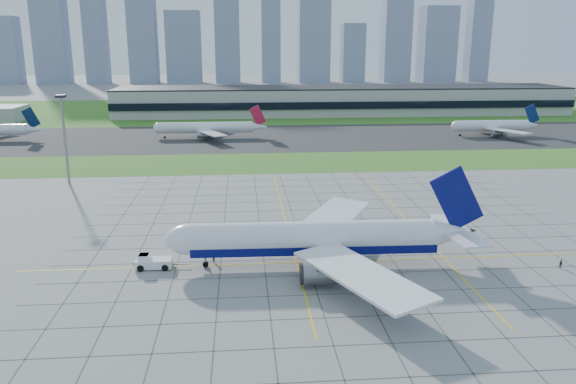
# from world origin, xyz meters

# --- Properties ---
(ground) EXTENTS (1400.00, 1400.00, 0.00)m
(ground) POSITION_xyz_m (0.00, 0.00, 0.00)
(ground) COLOR gray
(ground) RESTS_ON ground
(grass_median) EXTENTS (700.00, 35.00, 0.04)m
(grass_median) POSITION_xyz_m (0.00, 90.00, 0.02)
(grass_median) COLOR #397120
(grass_median) RESTS_ON ground
(asphalt_taxiway) EXTENTS (700.00, 75.00, 0.04)m
(asphalt_taxiway) POSITION_xyz_m (0.00, 145.00, 0.03)
(asphalt_taxiway) COLOR #383838
(asphalt_taxiway) RESTS_ON ground
(grass_far) EXTENTS (700.00, 145.00, 0.04)m
(grass_far) POSITION_xyz_m (0.00, 255.00, 0.02)
(grass_far) COLOR #397120
(grass_far) RESTS_ON ground
(apron_markings) EXTENTS (120.00, 130.00, 0.03)m
(apron_markings) POSITION_xyz_m (0.43, 11.09, 0.02)
(apron_markings) COLOR #474744
(apron_markings) RESTS_ON ground
(terminal) EXTENTS (260.00, 43.00, 15.80)m
(terminal) POSITION_xyz_m (40.00, 229.87, 7.89)
(terminal) COLOR #B7B7B2
(terminal) RESTS_ON ground
(light_mast) EXTENTS (2.50, 2.50, 25.60)m
(light_mast) POSITION_xyz_m (-70.00, 65.00, 16.18)
(light_mast) COLOR gray
(light_mast) RESTS_ON ground
(city_skyline) EXTENTS (523.00, 32.40, 160.00)m
(city_skyline) POSITION_xyz_m (-8.71, 520.00, 59.09)
(city_skyline) COLOR #828EAA
(city_skyline) RESTS_ON ground
(airliner) EXTENTS (57.90, 58.66, 18.22)m
(airliner) POSITION_xyz_m (-6.61, -3.15, 4.98)
(airliner) COLOR white
(airliner) RESTS_ON ground
(pushback_tug) EXTENTS (9.55, 3.48, 2.65)m
(pushback_tug) POSITION_xyz_m (-36.24, -2.36, 1.18)
(pushback_tug) COLOR white
(pushback_tug) RESTS_ON ground
(crew_near) EXTENTS (0.67, 0.82, 1.94)m
(crew_near) POSITION_xyz_m (-25.26, -0.52, 0.97)
(crew_near) COLOR black
(crew_near) RESTS_ON ground
(crew_far) EXTENTS (0.92, 0.79, 1.62)m
(crew_far) POSITION_xyz_m (37.23, -8.78, 0.81)
(crew_far) COLOR black
(crew_far) RESTS_ON ground
(distant_jet_1) EXTENTS (46.41, 42.66, 14.08)m
(distant_jet_1) POSITION_xyz_m (-34.26, 146.09, 4.49)
(distant_jet_1) COLOR white
(distant_jet_1) RESTS_ON ground
(distant_jet_2) EXTENTS (37.89, 42.66, 14.08)m
(distant_jet_2) POSITION_xyz_m (92.16, 141.40, 4.49)
(distant_jet_2) COLOR white
(distant_jet_2) RESTS_ON ground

